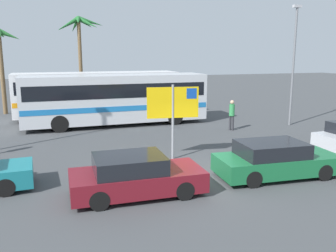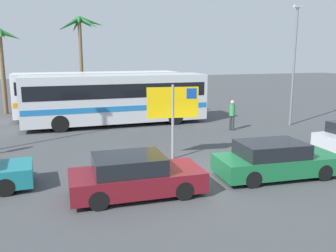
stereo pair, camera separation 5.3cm
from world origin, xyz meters
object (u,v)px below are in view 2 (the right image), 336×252
pedestrian_crossing_lot (232,113)px  car_maroon (135,176)px  bus_rear_coach (98,92)px  ferry_sign (174,105)px  bus_front_coach (116,97)px  car_green (275,160)px

pedestrian_crossing_lot → car_maroon: bearing=-168.1°
bus_rear_coach → ferry_sign: size_ratio=3.56×
bus_front_coach → car_maroon: bus_front_coach is taller
bus_rear_coach → pedestrian_crossing_lot: (6.75, -7.43, -0.72)m
ferry_sign → pedestrian_crossing_lot: 7.01m
bus_front_coach → car_green: (3.61, -11.74, -1.15)m
car_green → pedestrian_crossing_lot: pedestrian_crossing_lot is taller
car_green → ferry_sign: bearing=133.6°
car_green → car_maroon: bearing=-175.3°
bus_rear_coach → ferry_sign: ferry_sign is taller
bus_front_coach → bus_rear_coach: same height
ferry_sign → car_green: bearing=-42.3°
car_green → car_maroon: 5.30m
bus_rear_coach → car_green: bus_rear_coach is taller
bus_rear_coach → car_maroon: size_ratio=2.67×
ferry_sign → pedestrian_crossing_lot: ferry_sign is taller
bus_rear_coach → pedestrian_crossing_lot: bus_rear_coach is taller
car_maroon → bus_front_coach: bearing=83.9°
ferry_sign → car_green: 4.66m
ferry_sign → bus_front_coach: bearing=104.3°
car_green → car_maroon: same height
pedestrian_crossing_lot → car_green: bearing=-141.1°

